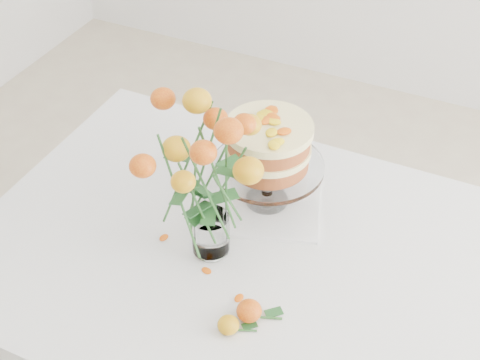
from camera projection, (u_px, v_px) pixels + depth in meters
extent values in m
cube|color=tan|center=(272.00, 266.00, 1.56)|extent=(1.40, 0.90, 0.04)
cylinder|color=tan|center=(143.00, 208.00, 2.26)|extent=(0.06, 0.06, 0.71)
cube|color=white|center=(272.00, 259.00, 1.55)|extent=(1.42, 0.92, 0.01)
cube|color=white|center=(333.00, 176.00, 1.93)|extent=(1.42, 0.01, 0.20)
cube|color=white|center=(34.00, 204.00, 1.84)|extent=(0.01, 0.92, 0.20)
cube|color=white|center=(267.00, 202.00, 1.68)|extent=(0.33, 0.33, 0.01)
cylinder|color=white|center=(267.00, 181.00, 1.64)|extent=(0.03, 0.03, 0.09)
cylinder|color=white|center=(268.00, 166.00, 1.61)|extent=(0.27, 0.27, 0.01)
cylinder|color=#9C4B23|center=(268.00, 158.00, 1.59)|extent=(0.24, 0.24, 0.04)
cylinder|color=#FFE6A4|center=(268.00, 148.00, 1.57)|extent=(0.25, 0.25, 0.02)
cylinder|color=#9C4B23|center=(269.00, 139.00, 1.55)|extent=(0.24, 0.24, 0.04)
cylinder|color=#FFE6A4|center=(269.00, 129.00, 1.53)|extent=(0.26, 0.26, 0.02)
cylinder|color=white|center=(211.00, 249.00, 1.56)|extent=(0.07, 0.07, 0.01)
cylinder|color=white|center=(211.00, 233.00, 1.52)|extent=(0.09, 0.09, 0.10)
ellipsoid|color=orange|center=(228.00, 325.00, 1.38)|extent=(0.05, 0.05, 0.04)
cylinder|color=#285923|center=(244.00, 331.00, 1.39)|extent=(0.05, 0.02, 0.00)
ellipsoid|color=#BB2F09|center=(249.00, 311.00, 1.40)|extent=(0.05, 0.05, 0.05)
cylinder|color=#285923|center=(267.00, 318.00, 1.41)|extent=(0.06, 0.03, 0.01)
ellipsoid|color=yellow|center=(206.00, 271.00, 1.51)|extent=(0.03, 0.02, 0.00)
ellipsoid|color=yellow|center=(239.00, 298.00, 1.45)|extent=(0.03, 0.02, 0.00)
ellipsoid|color=yellow|center=(248.00, 318.00, 1.41)|extent=(0.03, 0.02, 0.00)
ellipsoid|color=yellow|center=(164.00, 238.00, 1.59)|extent=(0.03, 0.02, 0.00)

